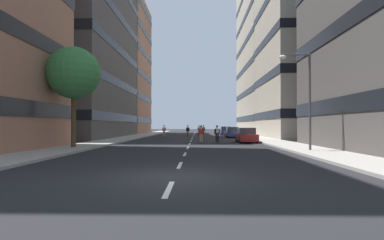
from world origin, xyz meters
The scene contains 19 objects.
ground_plane centered at (0.00, 29.71, 0.00)m, with size 178.26×178.26×0.00m, color black.
sidewalk_left centered at (-8.63, 33.42, 0.07)m, with size 3.30×81.70×0.14m, color #9E9991.
sidewalk_right centered at (8.63, 33.42, 0.07)m, with size 3.30×81.70×0.14m, color #9E9991.
lane_markings centered at (0.00, 30.50, 0.00)m, with size 0.16×67.20×0.01m.
building_left_mid centered at (-19.12, 31.89, 16.79)m, with size 17.80×23.40×33.41m.
building_left_far centered at (-19.12, 51.40, 13.85)m, with size 17.80×16.41×27.51m.
building_right_mid centered at (19.12, 31.89, 13.16)m, with size 17.80×16.15×26.13m.
building_right_far centered at (19.12, 51.40, 17.95)m, with size 17.80×23.29×35.71m.
parked_car_near centered at (5.78, 44.21, 0.70)m, with size 1.82×4.40×1.52m.
parked_car_mid centered at (5.78, 20.47, 0.70)m, with size 1.82×4.40×1.52m.
parked_car_far centered at (5.78, 33.08, 0.70)m, with size 1.82×4.40×1.52m.
street_tree_near centered at (-8.63, 11.92, 5.74)m, with size 3.96×3.96×7.61m.
streetlamp_right centered at (7.93, 9.61, 4.14)m, with size 2.13×0.30×6.50m.
skater_0 centered at (0.99, 40.03, 1.02)m, with size 0.56×0.92×1.78m.
skater_1 centered at (1.12, 19.87, 0.98)m, with size 0.54×0.91×1.78m.
skater_2 centered at (-0.75, 34.11, 0.98)m, with size 0.54×0.91×1.78m.
skater_3 centered at (-4.41, 34.96, 1.02)m, with size 0.55×0.92×1.78m.
skater_4 centered at (1.67, 38.57, 1.02)m, with size 0.55×0.92×1.78m.
skater_5 centered at (2.71, 19.33, 1.02)m, with size 0.55×0.92×1.78m.
Camera 1 is at (0.84, -10.42, 1.82)m, focal length 27.85 mm.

